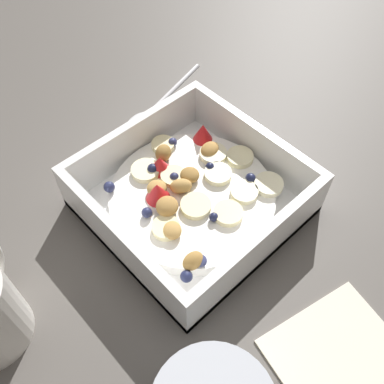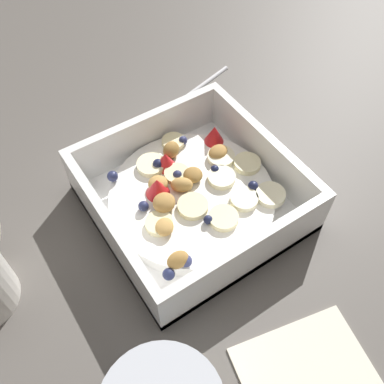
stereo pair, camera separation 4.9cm
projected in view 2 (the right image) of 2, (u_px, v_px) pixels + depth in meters
name	position (u px, v px, depth m)	size (l,w,h in m)	color
ground_plane	(174.00, 208.00, 0.51)	(2.40, 2.40, 0.00)	#56514C
fruit_bowl	(192.00, 196.00, 0.49)	(0.21, 0.21, 0.07)	white
spoon	(171.00, 106.00, 0.61)	(0.06, 0.17, 0.01)	silver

